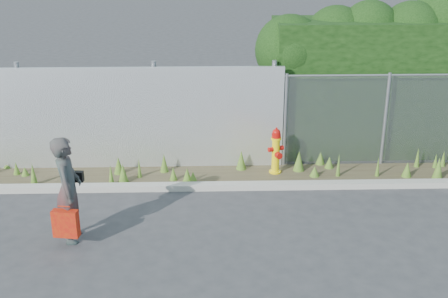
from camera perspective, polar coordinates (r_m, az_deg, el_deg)
ground at (r=9.58m, az=2.07°, el=-8.57°), size 80.00×80.00×0.00m
curb at (r=11.15m, az=1.48°, el=-3.78°), size 16.00×0.22×0.12m
weed_strip at (r=11.72m, az=-4.16°, el=-2.15°), size 16.00×1.34×0.55m
corrugated_fence at (r=12.18m, az=-14.24°, el=2.98°), size 8.50×0.21×2.30m
chainlink_fence at (r=12.85m, az=20.52°, el=2.87°), size 6.50×0.07×2.05m
hedge at (r=13.61m, az=20.28°, el=8.10°), size 7.74×1.93×3.70m
fire_hydrant at (r=11.75m, az=5.28°, el=-0.26°), size 0.34×0.30×1.02m
woman at (r=9.36m, az=-15.54°, el=-3.99°), size 0.49×0.69×1.78m
red_tote_bag at (r=9.31m, az=-15.78°, el=-7.29°), size 0.41×0.15×0.54m
black_shoulder_bag at (r=9.48m, az=-14.78°, el=-2.71°), size 0.23×0.10×0.18m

